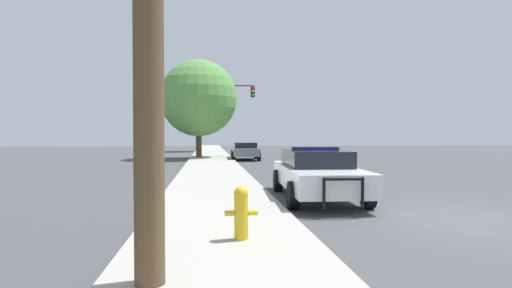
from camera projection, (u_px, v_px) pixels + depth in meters
ground_plane at (465, 220)px, 8.33m from camera, size 110.00×110.00×0.00m
sidewalk_left at (220, 223)px, 7.72m from camera, size 3.00×110.00×0.13m
police_car at (317, 172)px, 11.12m from camera, size 2.27×5.16×1.44m
fire_hydrant at (241, 211)px, 6.28m from camera, size 0.52×0.23×0.84m
traffic_light at (222, 105)px, 31.13m from camera, size 4.34×0.35×5.65m
car_background_midblock at (245, 150)px, 28.02m from camera, size 2.07×4.17×1.23m
tree_sidewalk_mid at (199, 98)px, 29.10m from camera, size 5.59×5.59×7.11m
tree_sidewalk_far at (199, 103)px, 41.94m from camera, size 4.20×4.20×7.10m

